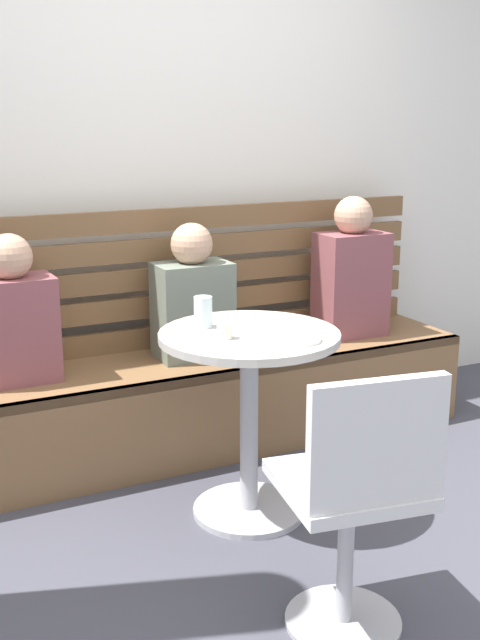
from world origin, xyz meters
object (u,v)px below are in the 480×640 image
(booth_bench, at_px, (195,402))
(person_child_left, at_px, (193,299))
(white_chair, at_px, (358,495))
(cup_espresso_small, at_px, (225,331))
(person_adult, at_px, (351,274))
(person_child_middle, at_px, (13,318))
(cup_glass_tall, at_px, (203,312))
(cafe_table, at_px, (249,388))
(plate_small, at_px, (298,339))

(booth_bench, height_order, person_child_left, person_child_left)
(white_chair, bearing_deg, cup_espresso_small, 94.14)
(person_adult, xyz_separation_m, person_child_left, (-0.86, 0.01, -0.04))
(person_child_left, height_order, person_child_middle, person_child_middle)
(person_child_middle, distance_m, cup_glass_tall, 0.84)
(booth_bench, bearing_deg, person_child_left, 75.30)
(booth_bench, height_order, cafe_table, cafe_table)
(white_chair, xyz_separation_m, person_child_left, (0.13, 1.52, 0.25))
(booth_bench, height_order, person_child_middle, person_child_middle)
(person_child_middle, bearing_deg, cafe_table, -44.38)
(cup_espresso_small, height_order, plate_small, cup_espresso_small)
(white_chair, bearing_deg, booth_bench, 85.23)
(cup_glass_tall, bearing_deg, plate_small, -54.21)
(person_child_left, bearing_deg, plate_small, -87.84)
(person_adult, distance_m, cup_glass_tall, 1.19)
(cup_glass_tall, bearing_deg, white_chair, -86.16)
(cup_glass_tall, height_order, plate_small, cup_glass_tall)
(white_chair, distance_m, plate_small, 0.71)
(cafe_table, distance_m, person_adult, 1.18)
(person_adult, height_order, person_child_left, person_adult)
(person_child_left, xyz_separation_m, plate_small, (0.03, -0.89, 0.03))
(cup_espresso_small, relative_size, cup_glass_tall, 0.47)
(cup_espresso_small, xyz_separation_m, cup_glass_tall, (-0.01, 0.18, 0.03))
(booth_bench, relative_size, cup_espresso_small, 48.21)
(white_chair, height_order, person_adult, person_adult)
(cup_espresso_small, relative_size, plate_small, 0.33)
(plate_small, bearing_deg, cafe_table, 119.31)
(cafe_table, xyz_separation_m, plate_small, (0.10, -0.18, 0.23))
(person_adult, height_order, person_child_middle, person_adult)
(white_chair, relative_size, person_child_left, 1.37)
(cafe_table, xyz_separation_m, person_adult, (0.93, 0.70, 0.23))
(cafe_table, relative_size, person_child_left, 1.19)
(plate_small, bearing_deg, person_child_left, 92.16)
(cafe_table, distance_m, cup_glass_tall, 0.34)
(booth_bench, relative_size, white_chair, 3.18)
(white_chair, relative_size, person_adult, 1.21)
(booth_bench, bearing_deg, cup_glass_tall, -109.15)
(booth_bench, distance_m, person_adult, 1.02)
(cafe_table, height_order, person_adult, person_adult)
(cafe_table, bearing_deg, booth_bench, 84.86)
(booth_bench, height_order, plate_small, plate_small)
(booth_bench, height_order, cup_espresso_small, cup_espresso_small)
(booth_bench, bearing_deg, cafe_table, -95.14)
(plate_small, bearing_deg, white_chair, -104.65)
(booth_bench, bearing_deg, plate_small, -87.30)
(person_child_middle, distance_m, plate_small, 1.22)
(white_chair, distance_m, cup_glass_tall, 1.01)
(cafe_table, height_order, cup_espresso_small, cup_espresso_small)
(white_chair, height_order, person_child_middle, person_child_middle)
(booth_bench, xyz_separation_m, person_child_left, (0.01, 0.03, 0.49))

